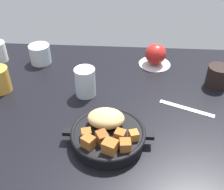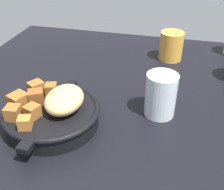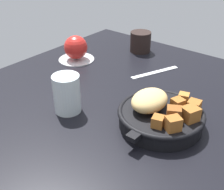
{
  "view_description": "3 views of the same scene",
  "coord_description": "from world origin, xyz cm",
  "px_view_note": "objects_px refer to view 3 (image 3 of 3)",
  "views": [
    {
      "loc": [
        8.63,
        -64.75,
        56.56
      ],
      "look_at": [
        4.29,
        0.29,
        7.65
      ],
      "focal_mm": 44.52,
      "sensor_mm": 36.0,
      "label": 1
    },
    {
      "loc": [
        46.83,
        12.39,
        38.09
      ],
      "look_at": [
        -0.34,
        0.68,
        6.53
      ],
      "focal_mm": 44.82,
      "sensor_mm": 36.0,
      "label": 2
    },
    {
      "loc": [
        -47.2,
        -38.14,
        41.66
      ],
      "look_at": [
        -0.33,
        -0.11,
        6.2
      ],
      "focal_mm": 46.89,
      "sensor_mm": 36.0,
      "label": 3
    }
  ],
  "objects_px": {
    "cast_iron_skillet": "(160,114)",
    "butter_knife": "(155,72)",
    "coffee_mug_dark": "(140,42)",
    "red_apple": "(76,47)",
    "water_glass_tall": "(67,94)"
  },
  "relations": [
    {
      "from": "cast_iron_skillet",
      "to": "coffee_mug_dark",
      "type": "height_order",
      "value": "cast_iron_skillet"
    },
    {
      "from": "water_glass_tall",
      "to": "coffee_mug_dark",
      "type": "distance_m",
      "value": 0.46
    },
    {
      "from": "red_apple",
      "to": "butter_knife",
      "type": "bearing_deg",
      "value": -72.37
    },
    {
      "from": "red_apple",
      "to": "butter_knife",
      "type": "distance_m",
      "value": 0.29
    },
    {
      "from": "cast_iron_skillet",
      "to": "red_apple",
      "type": "relative_size",
      "value": 3.03
    },
    {
      "from": "red_apple",
      "to": "water_glass_tall",
      "type": "bearing_deg",
      "value": -138.69
    },
    {
      "from": "coffee_mug_dark",
      "to": "water_glass_tall",
      "type": "bearing_deg",
      "value": -169.31
    },
    {
      "from": "cast_iron_skillet",
      "to": "butter_knife",
      "type": "bearing_deg",
      "value": 33.75
    },
    {
      "from": "water_glass_tall",
      "to": "coffee_mug_dark",
      "type": "bearing_deg",
      "value": 10.69
    },
    {
      "from": "cast_iron_skillet",
      "to": "red_apple",
      "type": "height_order",
      "value": "red_apple"
    },
    {
      "from": "red_apple",
      "to": "water_glass_tall",
      "type": "height_order",
      "value": "water_glass_tall"
    },
    {
      "from": "cast_iron_skillet",
      "to": "coffee_mug_dark",
      "type": "relative_size",
      "value": 3.24
    },
    {
      "from": "butter_knife",
      "to": "water_glass_tall",
      "type": "xyz_separation_m",
      "value": [
        -0.33,
        0.06,
        0.05
      ]
    },
    {
      "from": "butter_knife",
      "to": "coffee_mug_dark",
      "type": "height_order",
      "value": "coffee_mug_dark"
    },
    {
      "from": "butter_knife",
      "to": "coffee_mug_dark",
      "type": "relative_size",
      "value": 2.3
    }
  ]
}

